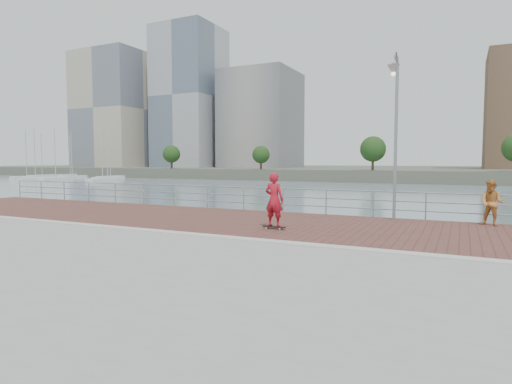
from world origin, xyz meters
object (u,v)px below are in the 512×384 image
at_px(street_lamp, 395,107).
at_px(bystander, 492,203).
at_px(skateboarder, 274,200).
at_px(guardrail, 304,198).

bearing_deg(street_lamp, bystander, 5.29).
height_order(skateboarder, bystander, skateboarder).
height_order(street_lamp, skateboarder, street_lamp).
relative_size(street_lamp, bystander, 3.74).
height_order(guardrail, skateboarder, skateboarder).
distance_m(guardrail, bystander, 7.43).
bearing_deg(skateboarder, bystander, -144.80).
bearing_deg(skateboarder, street_lamp, -127.75).
xyz_separation_m(street_lamp, bystander, (3.41, 0.32, -3.59)).
relative_size(guardrail, bystander, 23.37).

